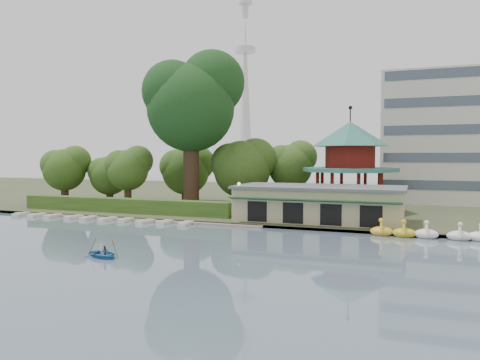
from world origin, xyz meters
The scene contains 14 objects.
ground_plane centered at (0.00, 0.00, 0.00)m, with size 220.00×220.00×0.00m, color slate.
shore centered at (0.00, 52.00, 0.20)m, with size 220.00×70.00×0.40m, color #424930.
embankment centered at (0.00, 17.30, 0.15)m, with size 220.00×0.60×0.30m, color gray.
dock centered at (-12.00, 17.20, 0.12)m, with size 34.00×1.60×0.24m, color gray.
boathouse centered at (10.00, 21.97, 2.37)m, with size 18.60×9.39×3.90m.
pavilion centered at (12.00, 32.00, 7.48)m, with size 12.40×12.40×13.50m.
broadcast_tower centered at (-42.00, 140.00, 33.98)m, with size 8.00×8.00×96.00m.
hedge centered at (-15.00, 20.50, 1.30)m, with size 30.00×2.00×1.80m, color #395C20.
lamp_post centered at (1.50, 19.00, 3.34)m, with size 0.36×0.36×4.28m.
big_tree centered at (-8.84, 28.19, 15.35)m, with size 13.25×12.35×21.90m.
small_trees centered at (-12.11, 32.06, 5.94)m, with size 40.04×16.81×9.77m.
swan_boats centered at (22.39, 16.63, 0.40)m, with size 12.40×2.01×1.92m.
moored_rowboats centered at (-15.33, 15.79, 0.18)m, with size 24.65×2.73×0.36m.
rowboat_with_passengers centered at (-1.94, -0.92, 0.45)m, with size 5.18×4.55×2.01m.
Camera 1 is at (20.16, -30.02, 7.70)m, focal length 35.00 mm.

